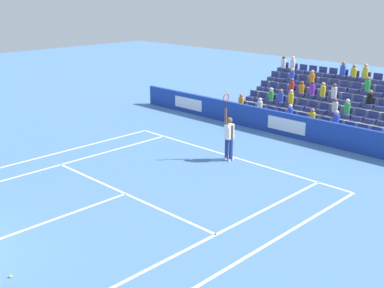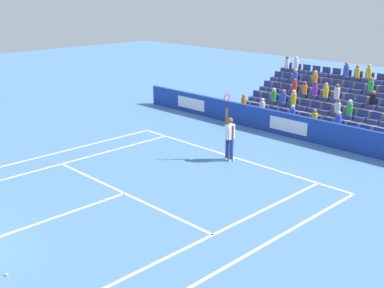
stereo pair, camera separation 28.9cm
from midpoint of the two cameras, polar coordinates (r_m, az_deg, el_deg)
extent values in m
cube|color=white|center=(20.31, 5.00, -1.45)|extent=(10.97, 0.10, 0.01)
cube|color=white|center=(16.78, -7.39, -5.73)|extent=(8.23, 0.10, 0.01)
cube|color=white|center=(15.26, -17.08, -8.87)|extent=(0.10, 6.40, 0.01)
cube|color=white|center=(19.81, -15.71, -2.56)|extent=(0.10, 11.89, 0.01)
cube|color=white|center=(13.72, 1.75, -11.18)|extent=(0.10, 11.89, 0.01)
cube|color=white|center=(20.96, -17.55, -1.61)|extent=(0.10, 11.89, 0.01)
cube|color=white|center=(12.94, 6.25, -13.21)|extent=(0.10, 11.89, 0.01)
cube|color=white|center=(20.23, 4.81, -1.51)|extent=(0.10, 0.20, 0.01)
cube|color=#193899|center=(23.31, 11.66, 2.17)|extent=(19.48, 0.20, 1.10)
cube|color=white|center=(23.22, 11.51, 2.12)|extent=(2.08, 0.01, 0.62)
cube|color=white|center=(27.25, 0.17, 4.76)|extent=(2.08, 0.01, 0.62)
cylinder|color=navy|center=(19.65, 5.05, -0.73)|extent=(0.16, 0.16, 0.90)
cylinder|color=navy|center=(19.82, 4.57, -0.56)|extent=(0.16, 0.16, 0.90)
cube|color=white|center=(19.79, 5.02, -1.85)|extent=(0.14, 0.27, 0.08)
cube|color=white|center=(19.95, 4.54, -1.68)|extent=(0.14, 0.27, 0.08)
cube|color=white|center=(19.51, 4.86, 1.45)|extent=(0.25, 0.38, 0.60)
sphere|color=brown|center=(19.39, 4.90, 2.75)|extent=(0.24, 0.24, 0.24)
cylinder|color=brown|center=(19.51, 4.46, 3.31)|extent=(0.09, 0.09, 0.62)
cylinder|color=brown|center=(19.32, 5.21, 1.34)|extent=(0.09, 0.09, 0.56)
cylinder|color=black|center=(19.40, 4.49, 4.60)|extent=(0.04, 0.04, 0.28)
torus|color=red|center=(19.34, 4.51, 5.41)|extent=(0.06, 0.31, 0.31)
sphere|color=#D1E533|center=(19.28, 4.53, 6.22)|extent=(0.07, 0.07, 0.07)
cube|color=gray|center=(24.27, 13.05, 1.86)|extent=(8.06, 0.95, 0.42)
cube|color=navy|center=(22.51, 21.04, 0.71)|extent=(0.48, 0.44, 0.20)
cube|color=navy|center=(22.63, 21.33, 1.42)|extent=(0.48, 0.04, 0.30)
cube|color=navy|center=(22.76, 19.64, 1.04)|extent=(0.48, 0.44, 0.20)
cube|color=navy|center=(22.87, 19.93, 1.74)|extent=(0.48, 0.04, 0.30)
cube|color=navy|center=(23.02, 18.27, 1.36)|extent=(0.48, 0.44, 0.20)
cube|color=navy|center=(23.13, 18.56, 2.05)|extent=(0.48, 0.04, 0.30)
cube|color=navy|center=(23.29, 16.93, 1.67)|extent=(0.48, 0.44, 0.20)
cube|color=navy|center=(23.40, 17.22, 2.35)|extent=(0.48, 0.04, 0.30)
cube|color=navy|center=(23.58, 15.62, 1.98)|extent=(0.48, 0.44, 0.20)
cube|color=navy|center=(23.69, 15.91, 2.65)|extent=(0.48, 0.04, 0.30)
cube|color=navy|center=(23.88, 14.34, 2.28)|extent=(0.48, 0.44, 0.20)
cube|color=navy|center=(23.99, 14.64, 2.94)|extent=(0.48, 0.04, 0.30)
cube|color=navy|center=(24.19, 13.10, 2.56)|extent=(0.48, 0.44, 0.20)
cube|color=navy|center=(24.30, 13.39, 3.22)|extent=(0.48, 0.04, 0.30)
cube|color=navy|center=(24.52, 11.88, 2.84)|extent=(0.48, 0.44, 0.20)
cube|color=navy|center=(24.62, 12.18, 3.48)|extent=(0.48, 0.04, 0.30)
cube|color=navy|center=(24.85, 10.70, 3.11)|extent=(0.48, 0.44, 0.20)
cube|color=navy|center=(24.95, 11.00, 3.75)|extent=(0.48, 0.04, 0.30)
cube|color=navy|center=(25.20, 9.55, 3.37)|extent=(0.48, 0.44, 0.20)
cube|color=navy|center=(25.30, 9.85, 4.00)|extent=(0.48, 0.04, 0.30)
cube|color=navy|center=(25.55, 8.43, 3.63)|extent=(0.48, 0.44, 0.20)
cube|color=navy|center=(25.65, 8.73, 4.24)|extent=(0.48, 0.04, 0.30)
cube|color=navy|center=(25.92, 7.34, 3.87)|extent=(0.48, 0.44, 0.20)
cube|color=navy|center=(26.02, 7.64, 4.48)|extent=(0.48, 0.04, 0.30)
cube|color=navy|center=(26.29, 6.28, 4.11)|extent=(0.48, 0.44, 0.20)
cube|color=navy|center=(26.39, 6.58, 4.71)|extent=(0.48, 0.04, 0.30)
cube|color=gray|center=(25.00, 14.26, 2.72)|extent=(8.06, 0.95, 0.84)
cube|color=navy|center=(23.49, 20.78, 2.48)|extent=(0.48, 0.44, 0.20)
cube|color=navy|center=(23.61, 21.06, 3.15)|extent=(0.48, 0.04, 0.30)
cube|color=navy|center=(23.74, 19.44, 2.77)|extent=(0.48, 0.44, 0.20)
cube|color=navy|center=(23.86, 19.72, 3.43)|extent=(0.48, 0.04, 0.30)
cube|color=navy|center=(24.01, 18.12, 3.06)|extent=(0.48, 0.44, 0.20)
cube|color=navy|center=(24.12, 18.40, 3.72)|extent=(0.48, 0.04, 0.30)
cube|color=navy|center=(24.29, 16.84, 3.34)|extent=(0.48, 0.44, 0.20)
cube|color=navy|center=(24.40, 17.12, 3.99)|extent=(0.48, 0.04, 0.30)
cube|color=navy|center=(24.58, 15.58, 3.62)|extent=(0.48, 0.44, 0.20)
cube|color=navy|center=(24.69, 15.87, 4.25)|extent=(0.48, 0.04, 0.30)
cube|color=navy|center=(24.88, 14.35, 3.88)|extent=(0.48, 0.44, 0.20)
cube|color=navy|center=(24.99, 14.64, 4.51)|extent=(0.48, 0.04, 0.30)
cube|color=navy|center=(25.19, 13.16, 4.14)|extent=(0.48, 0.44, 0.20)
cube|color=navy|center=(25.31, 13.44, 4.76)|extent=(0.48, 0.04, 0.30)
cube|color=navy|center=(25.52, 11.99, 4.39)|extent=(0.48, 0.44, 0.20)
cube|color=navy|center=(25.63, 12.27, 5.00)|extent=(0.48, 0.04, 0.30)
cube|color=navy|center=(25.86, 10.85, 4.63)|extent=(0.48, 0.44, 0.20)
cube|color=navy|center=(25.96, 11.13, 5.23)|extent=(0.48, 0.04, 0.30)
cube|color=navy|center=(26.20, 9.74, 4.86)|extent=(0.48, 0.44, 0.20)
cube|color=navy|center=(26.31, 10.02, 5.45)|extent=(0.48, 0.04, 0.30)
cube|color=navy|center=(26.56, 8.65, 5.08)|extent=(0.48, 0.44, 0.20)
cube|color=navy|center=(26.67, 8.94, 5.67)|extent=(0.48, 0.04, 0.30)
cube|color=navy|center=(26.93, 7.60, 5.30)|extent=(0.48, 0.44, 0.20)
cube|color=navy|center=(27.03, 7.89, 5.88)|extent=(0.48, 0.04, 0.30)
cube|color=gray|center=(25.75, 15.42, 3.54)|extent=(8.06, 0.95, 1.26)
cube|color=navy|center=(24.24, 21.86, 3.82)|extent=(0.48, 0.44, 0.20)
cube|color=navy|center=(24.49, 20.54, 4.10)|extent=(0.48, 0.44, 0.20)
cube|color=navy|center=(24.61, 20.81, 4.73)|extent=(0.48, 0.04, 0.30)
cube|color=navy|center=(24.74, 19.25, 4.37)|extent=(0.48, 0.44, 0.20)
cube|color=navy|center=(24.87, 19.52, 4.99)|extent=(0.48, 0.04, 0.30)
cube|color=navy|center=(25.01, 17.99, 4.63)|extent=(0.48, 0.44, 0.20)
cube|color=navy|center=(25.14, 18.26, 5.25)|extent=(0.48, 0.04, 0.30)
cube|color=navy|center=(25.30, 16.76, 4.88)|extent=(0.48, 0.44, 0.20)
cube|color=navy|center=(25.42, 17.03, 5.49)|extent=(0.48, 0.04, 0.30)
cube|color=navy|center=(25.59, 15.55, 5.12)|extent=(0.48, 0.44, 0.20)
cube|color=navy|center=(25.71, 15.82, 5.73)|extent=(0.48, 0.04, 0.30)
cube|color=navy|center=(25.90, 14.37, 5.36)|extent=(0.48, 0.44, 0.20)
cube|color=navy|center=(26.02, 14.64, 5.96)|extent=(0.48, 0.04, 0.30)
cube|color=navy|center=(26.21, 13.21, 5.59)|extent=(0.48, 0.44, 0.20)
cube|color=navy|center=(26.33, 13.49, 6.18)|extent=(0.48, 0.04, 0.30)
cube|color=navy|center=(26.54, 12.08, 5.81)|extent=(0.48, 0.44, 0.20)
cube|color=navy|center=(26.66, 12.36, 6.39)|extent=(0.48, 0.04, 0.30)
cube|color=navy|center=(26.88, 10.98, 6.02)|extent=(0.48, 0.44, 0.20)
cube|color=navy|center=(26.99, 11.26, 6.60)|extent=(0.48, 0.04, 0.30)
cube|color=navy|center=(27.23, 9.91, 6.23)|extent=(0.48, 0.44, 0.20)
cube|color=navy|center=(27.34, 10.19, 6.80)|extent=(0.48, 0.04, 0.30)
cube|color=navy|center=(27.59, 8.86, 6.43)|extent=(0.48, 0.44, 0.20)
cube|color=navy|center=(27.70, 9.14, 6.99)|extent=(0.48, 0.04, 0.30)
cube|color=gray|center=(26.51, 16.50, 4.31)|extent=(8.06, 0.95, 1.68)
cube|color=navy|center=(25.25, 21.58, 5.35)|extent=(0.48, 0.44, 0.20)
cube|color=navy|center=(25.38, 21.84, 5.95)|extent=(0.48, 0.04, 0.30)
cube|color=navy|center=(25.50, 20.32, 5.59)|extent=(0.48, 0.44, 0.20)
cube|color=navy|center=(25.63, 20.58, 6.20)|extent=(0.48, 0.04, 0.30)
cube|color=navy|center=(25.76, 19.08, 5.84)|extent=(0.48, 0.44, 0.20)
cube|color=navy|center=(25.89, 19.34, 6.43)|extent=(0.48, 0.04, 0.30)
cube|color=navy|center=(26.04, 17.87, 6.07)|extent=(0.48, 0.44, 0.20)
cube|color=navy|center=(26.17, 18.13, 6.66)|extent=(0.48, 0.04, 0.30)
cube|color=navy|center=(26.32, 16.68, 6.30)|extent=(0.48, 0.44, 0.20)
cube|color=navy|center=(26.45, 16.94, 6.88)|extent=(0.48, 0.04, 0.30)
cube|color=navy|center=(26.62, 15.51, 6.52)|extent=(0.48, 0.44, 0.20)
cube|color=navy|center=(26.75, 15.78, 7.09)|extent=(0.48, 0.04, 0.30)
cube|color=navy|center=(26.93, 14.38, 6.73)|extent=(0.48, 0.44, 0.20)
cube|color=navy|center=(27.05, 14.64, 7.30)|extent=(0.48, 0.04, 0.30)
cube|color=navy|center=(27.25, 13.26, 6.93)|extent=(0.48, 0.44, 0.20)
cube|color=navy|center=(27.37, 13.53, 7.49)|extent=(0.48, 0.04, 0.30)
cube|color=navy|center=(27.58, 12.17, 7.13)|extent=(0.48, 0.44, 0.20)
cube|color=navy|center=(27.70, 12.44, 7.68)|extent=(0.48, 0.04, 0.30)
cube|color=navy|center=(27.92, 11.11, 7.32)|extent=(0.48, 0.44, 0.20)
cube|color=navy|center=(28.04, 11.38, 7.87)|extent=(0.48, 0.04, 0.30)
cube|color=navy|center=(28.27, 10.07, 7.50)|extent=(0.48, 0.44, 0.20)
cube|color=navy|center=(28.39, 10.34, 8.04)|extent=(0.48, 0.04, 0.30)
cube|color=gray|center=(27.29, 17.53, 5.03)|extent=(8.06, 0.95, 2.10)
cube|color=navy|center=(26.28, 21.33, 6.75)|extent=(0.48, 0.44, 0.20)
cube|color=navy|center=(26.42, 21.57, 7.33)|extent=(0.48, 0.04, 0.30)
cube|color=navy|center=(26.53, 20.11, 6.97)|extent=(0.48, 0.44, 0.20)
cube|color=navy|center=(26.67, 20.36, 7.55)|extent=(0.48, 0.04, 0.30)
cube|color=navy|center=(26.80, 18.92, 7.19)|extent=(0.48, 0.44, 0.20)
cube|color=navy|center=(26.93, 19.17, 7.76)|extent=(0.48, 0.04, 0.30)
cube|color=navy|center=(27.08, 17.75, 7.40)|extent=(0.48, 0.44, 0.20)
cube|color=navy|center=(27.21, 18.00, 7.96)|extent=(0.48, 0.04, 0.30)
cube|color=navy|center=(27.36, 16.61, 7.61)|extent=(0.48, 0.44, 0.20)
cube|color=navy|center=(27.50, 16.86, 8.16)|extent=(0.48, 0.04, 0.30)
cube|color=navy|center=(27.66, 15.48, 7.80)|extent=(0.48, 0.44, 0.20)
cube|color=navy|center=(27.80, 15.74, 8.35)|extent=(0.48, 0.04, 0.30)
cube|color=navy|center=(27.98, 14.39, 7.99)|extent=(0.48, 0.44, 0.20)
cube|color=navy|center=(28.11, 14.64, 8.53)|extent=(0.48, 0.04, 0.30)
cube|color=navy|center=(28.30, 13.31, 8.18)|extent=(0.48, 0.44, 0.20)
cube|color=navy|center=(28.43, 13.57, 8.71)|extent=(0.48, 0.04, 0.30)
cube|color=navy|center=(28.63, 12.26, 8.35)|extent=(0.48, 0.44, 0.20)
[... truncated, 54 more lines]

